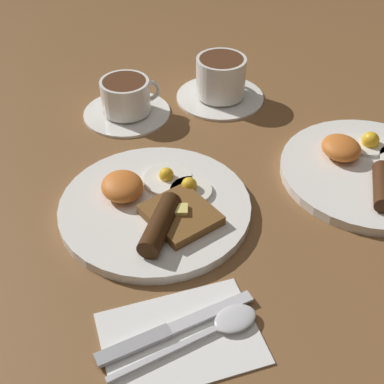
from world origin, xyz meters
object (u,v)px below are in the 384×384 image
at_px(teacup_near, 126,100).
at_px(teacup_far, 221,81).
at_px(breakfast_plate_far, 368,169).
at_px(breakfast_plate_near, 156,206).
at_px(knife, 168,331).
at_px(spoon, 221,325).

xyz_separation_m(teacup_near, teacup_far, (0.00, 0.18, 0.01)).
bearing_deg(teacup_near, breakfast_plate_far, 46.32).
distance_m(breakfast_plate_near, knife, 0.21).
distance_m(teacup_near, spoon, 0.49).
relative_size(teacup_far, knife, 0.84).
height_order(breakfast_plate_far, teacup_near, teacup_near).
xyz_separation_m(teacup_near, spoon, (0.49, -0.01, -0.02)).
bearing_deg(breakfast_plate_far, teacup_near, -133.68).
distance_m(breakfast_plate_far, knife, 0.42).
bearing_deg(teacup_far, teacup_near, -90.82).
xyz_separation_m(breakfast_plate_far, teacup_near, (-0.29, -0.31, 0.02)).
bearing_deg(breakfast_plate_near, knife, -12.62).
bearing_deg(breakfast_plate_near, breakfast_plate_far, 85.58).
height_order(breakfast_plate_near, spoon, breakfast_plate_near).
height_order(breakfast_plate_far, spoon, breakfast_plate_far).
xyz_separation_m(breakfast_plate_near, breakfast_plate_far, (0.03, 0.33, -0.00)).
bearing_deg(teacup_far, knife, -28.12).
xyz_separation_m(teacup_far, spoon, (0.48, -0.19, -0.03)).
bearing_deg(breakfast_plate_far, knife, -65.09).
xyz_separation_m(breakfast_plate_near, spoon, (0.22, 0.01, -0.00)).
bearing_deg(knife, breakfast_plate_near, 69.80).
bearing_deg(spoon, teacup_far, 58.96).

